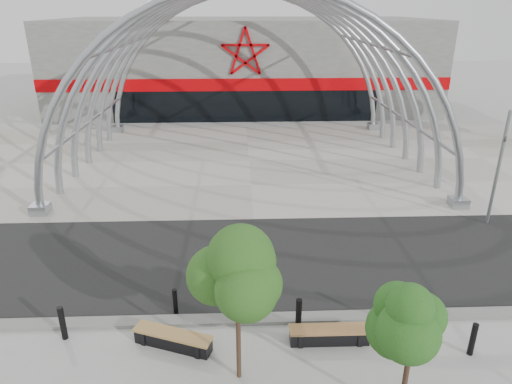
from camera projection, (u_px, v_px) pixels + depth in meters
ground at (261, 315)px, 14.48m from camera, size 140.00×140.00×0.00m
road at (256, 258)px, 17.71m from camera, size 140.00×7.00×0.02m
forecourt at (249, 161)px, 28.80m from camera, size 60.00×17.00×0.04m
kerb at (261, 319)px, 14.23m from camera, size 60.00×0.50×0.12m
arena_building at (244, 63)px, 43.89m from camera, size 34.00×15.24×8.00m
vault_canopy at (249, 161)px, 28.80m from camera, size 20.80×15.80×20.36m
signal_pole at (498, 167)px, 19.56m from camera, size 0.14×0.72×5.15m
street_tree_0 at (237, 286)px, 11.04m from camera, size 1.72×1.72×3.92m
street_tree_1 at (414, 323)px, 9.91m from camera, size 1.60×1.60×3.79m
bench_0 at (173, 340)px, 13.06m from camera, size 2.38×1.30×0.49m
bench_1 at (329, 335)px, 13.24m from camera, size 2.35×0.53×0.49m
bollard_0 at (63, 323)px, 13.28m from camera, size 0.18×0.18×1.10m
bollard_1 at (175, 302)px, 14.41m from camera, size 0.14×0.14×0.89m
bollard_2 at (299, 316)px, 13.57m from camera, size 0.18×0.18×1.13m
bollard_3 at (382, 310)px, 14.01m from camera, size 0.14×0.14×0.87m
bollard_4 at (473, 339)px, 12.68m from camera, size 0.16×0.16×1.03m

